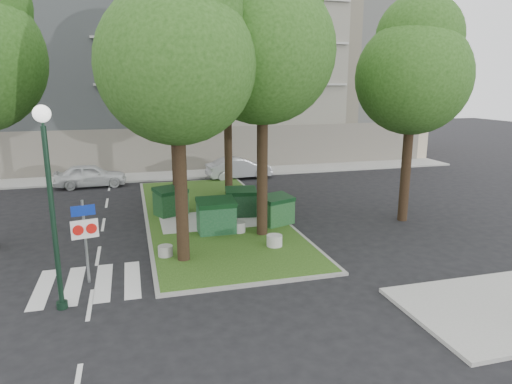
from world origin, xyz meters
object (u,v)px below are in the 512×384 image
object	(u,v)px
dumpster_a	(171,201)
bollard_right	(274,241)
tree_median_far	(228,44)
tree_median_near_right	(264,36)
street_lamp	(49,185)
tree_median_mid	(174,67)
dumpster_c	(241,202)
traffic_sign_pole	(85,230)
car_silver	(239,168)
bollard_mid	(238,227)
tree_street_right	(415,66)
dumpster_b	(216,216)
litter_bin	(240,192)
car_white	(90,175)
bollard_left	(165,251)
tree_median_near_left	(178,49)
dumpster_d	(276,210)

from	to	relation	value
dumpster_a	bollard_right	distance (m)	6.50
tree_median_far	bollard_right	world-z (taller)	tree_median_far
tree_median_near_right	street_lamp	bearing A→B (deg)	-148.01
dumpster_a	tree_median_mid	bearing A→B (deg)	27.77
dumpster_c	bollard_right	xyz separation A→B (m)	(0.24, -4.47, -0.43)
traffic_sign_pole	car_silver	xyz separation A→B (m)	(8.51, 14.87, -1.04)
bollard_right	bollard_mid	xyz separation A→B (m)	(-0.95, 2.05, -0.00)
tree_street_right	car_silver	size ratio (longest dim) A/B	2.30
dumpster_c	dumpster_b	bearing A→B (deg)	-117.26
tree_median_mid	litter_bin	world-z (taller)	tree_median_mid
dumpster_b	car_white	size ratio (longest dim) A/B	0.37
dumpster_b	car_silver	distance (m)	11.83
dumpster_c	bollard_left	world-z (taller)	dumpster_c
tree_median_near_right	bollard_left	size ratio (longest dim) A/B	21.59
dumpster_c	tree_median_near_left	bearing A→B (deg)	-114.64
tree_street_right	street_lamp	bearing A→B (deg)	-160.49
tree_median_mid	dumpster_a	size ratio (longest dim) A/B	5.71
bollard_right	street_lamp	world-z (taller)	street_lamp
tree_median_near_right	traffic_sign_pole	xyz separation A→B (m)	(-6.73, -2.96, -6.23)
tree_median_far	car_white	size ratio (longest dim) A/B	2.81
dumpster_a	litter_bin	bearing A→B (deg)	7.13
dumpster_a	bollard_left	bearing A→B (deg)	-121.41
dumpster_b	bollard_mid	bearing A→B (deg)	-14.14
tree_street_right	dumpster_b	xyz separation A→B (m)	(-8.88, 0.17, -6.15)
dumpster_b	dumpster_d	world-z (taller)	dumpster_b
tree_median_near_left	litter_bin	xyz separation A→B (m)	(4.02, 8.31, -6.88)
tree_median_mid	tree_street_right	distance (m)	10.77
tree_street_right	bollard_right	distance (m)	9.91
dumpster_a	car_silver	xyz separation A→B (m)	(5.27, 8.03, -0.05)
tree_median_far	dumpster_d	size ratio (longest dim) A/B	6.98
tree_median_far	bollard_right	xyz separation A→B (m)	(-0.24, -9.11, -7.98)
dumpster_c	litter_bin	xyz separation A→B (m)	(0.81, 3.44, -0.33)
dumpster_b	tree_median_near_left	bearing A→B (deg)	-121.16
tree_median_far	street_lamp	xyz separation A→B (m)	(-7.53, -12.08, -4.73)
tree_median_far	tree_street_right	world-z (taller)	tree_median_far
tree_median_near_right	bollard_mid	bearing A→B (deg)	155.94
dumpster_a	car_white	distance (m)	9.02
tree_median_far	bollard_mid	size ratio (longest dim) A/B	19.95
dumpster_a	street_lamp	distance (m)	9.71
traffic_sign_pole	dumpster_c	bearing A→B (deg)	30.20
tree_median_near_left	street_lamp	xyz separation A→B (m)	(-3.83, -2.58, -3.73)
tree_median_mid	litter_bin	xyz separation A→B (m)	(3.52, 1.81, -6.54)
dumpster_a	dumpster_d	xyz separation A→B (m)	(4.40, -2.77, -0.01)
tree_median_near_left	tree_median_mid	world-z (taller)	tree_median_near_left
tree_median_near_left	car_silver	world-z (taller)	tree_median_near_left
dumpster_b	street_lamp	bearing A→B (deg)	-136.04
tree_street_right	litter_bin	world-z (taller)	tree_street_right
tree_median_far	tree_street_right	size ratio (longest dim) A/B	1.18
dumpster_d	bollard_mid	world-z (taller)	dumpster_d
dumpster_b	car_white	distance (m)	12.62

